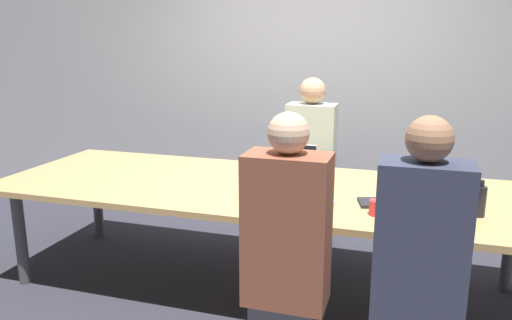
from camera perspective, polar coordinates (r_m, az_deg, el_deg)
ground_plane at (r=3.66m, az=0.63°, el=-14.18°), size 24.00×24.00×0.00m
curtain_wall at (r=4.96m, az=6.60°, el=9.93°), size 12.00×0.06×2.80m
conference_table at (r=3.40m, az=0.66°, el=-3.79°), size 3.65×1.27×0.74m
laptop_near_midright at (r=2.91m, az=5.49°, el=-4.21°), size 0.33×0.26×0.25m
person_near_midright at (r=2.46m, az=3.50°, el=-11.29°), size 0.40×0.24×1.39m
laptop_far_center at (r=3.70m, az=4.53°, el=-0.50°), size 0.31×0.22×0.22m
person_far_center at (r=4.23m, az=6.27°, el=-0.47°), size 0.40×0.24×1.41m
cup_far_center at (r=3.71m, az=0.30°, el=-0.67°), size 0.08×0.08×0.10m
laptop_near_right at (r=2.85m, az=19.54°, el=-5.30°), size 0.36×0.27×0.27m
person_near_right at (r=2.42m, az=18.06°, el=-12.23°), size 0.40×0.24×1.40m
cup_near_right at (r=2.89m, az=13.60°, el=-5.32°), size 0.08×0.08×0.09m
bottle_near_right at (r=3.04m, az=24.20°, el=-4.27°), size 0.07×0.07×0.21m
stapler at (r=3.18m, az=5.33°, el=-3.60°), size 0.06×0.15×0.05m
notebook at (r=3.08m, az=13.26°, el=-4.79°), size 0.21×0.20×0.02m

